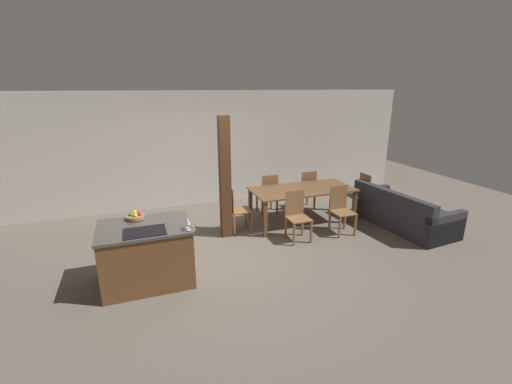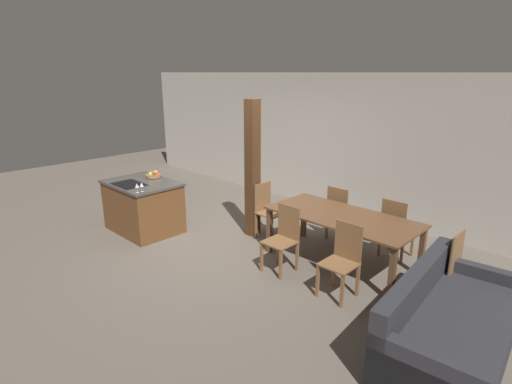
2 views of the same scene
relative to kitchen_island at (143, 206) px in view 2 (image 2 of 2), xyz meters
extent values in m
plane|color=#665B51|center=(1.39, 0.60, -0.45)|extent=(16.00, 16.00, 0.00)
cube|color=beige|center=(1.39, 3.31, 0.90)|extent=(11.20, 0.08, 2.70)
cube|color=brown|center=(0.00, 0.00, -0.02)|extent=(1.25, 0.90, 0.85)
cube|color=#4C4742|center=(0.00, 0.00, 0.42)|extent=(1.29, 0.94, 0.04)
cube|color=black|center=(0.00, -0.23, 0.45)|extent=(0.56, 0.40, 0.01)
cylinder|color=#99704C|center=(-0.10, 0.31, 0.48)|extent=(0.27, 0.27, 0.05)
sphere|color=red|center=(-0.04, 0.30, 0.52)|extent=(0.07, 0.07, 0.07)
sphere|color=gold|center=(-0.12, 0.37, 0.53)|extent=(0.08, 0.08, 0.08)
sphere|color=#3D8E38|center=(-0.16, 0.32, 0.52)|extent=(0.06, 0.06, 0.06)
sphere|color=yellow|center=(-0.10, 0.25, 0.52)|extent=(0.07, 0.07, 0.07)
cylinder|color=silver|center=(0.57, -0.40, 0.45)|extent=(0.06, 0.06, 0.00)
cylinder|color=silver|center=(0.57, -0.40, 0.50)|extent=(0.01, 0.01, 0.08)
cone|color=silver|center=(0.57, -0.40, 0.57)|extent=(0.06, 0.06, 0.06)
cylinder|color=silver|center=(0.57, -0.32, 0.45)|extent=(0.06, 0.06, 0.00)
cylinder|color=silver|center=(0.57, -0.32, 0.50)|extent=(0.01, 0.01, 0.08)
cone|color=silver|center=(0.57, -0.32, 0.57)|extent=(0.06, 0.06, 0.06)
cube|color=brown|center=(3.21, 1.31, 0.29)|extent=(2.14, 1.00, 0.03)
cube|color=brown|center=(2.20, 0.88, -0.09)|extent=(0.07, 0.07, 0.72)
cube|color=brown|center=(4.21, 0.88, -0.09)|extent=(0.07, 0.07, 0.72)
cube|color=brown|center=(2.20, 1.75, -0.09)|extent=(0.07, 0.07, 0.72)
cube|color=brown|center=(4.21, 1.75, -0.09)|extent=(0.07, 0.07, 0.72)
cube|color=brown|center=(2.72, 0.51, -0.01)|extent=(0.40, 0.40, 0.02)
cube|color=brown|center=(2.72, 0.70, 0.24)|extent=(0.38, 0.02, 0.48)
cube|color=brown|center=(2.55, 0.33, -0.23)|extent=(0.04, 0.04, 0.43)
cube|color=brown|center=(2.90, 0.33, -0.23)|extent=(0.04, 0.04, 0.43)
cube|color=brown|center=(2.55, 0.69, -0.23)|extent=(0.04, 0.04, 0.43)
cube|color=brown|center=(2.90, 0.69, -0.23)|extent=(0.04, 0.04, 0.43)
cube|color=brown|center=(3.69, 0.51, -0.01)|extent=(0.40, 0.40, 0.02)
cube|color=brown|center=(3.69, 0.70, 0.24)|extent=(0.38, 0.02, 0.48)
cube|color=brown|center=(3.51, 0.33, -0.23)|extent=(0.04, 0.04, 0.43)
cube|color=brown|center=(3.86, 0.33, -0.23)|extent=(0.04, 0.04, 0.43)
cube|color=brown|center=(3.51, 0.69, -0.23)|extent=(0.04, 0.04, 0.43)
cube|color=brown|center=(3.86, 0.69, -0.23)|extent=(0.04, 0.04, 0.43)
cube|color=brown|center=(2.72, 2.11, -0.01)|extent=(0.40, 0.40, 0.02)
cube|color=brown|center=(2.72, 1.92, 0.24)|extent=(0.38, 0.02, 0.48)
cube|color=brown|center=(2.90, 2.29, -0.23)|extent=(0.04, 0.04, 0.43)
cube|color=brown|center=(2.55, 2.29, -0.23)|extent=(0.04, 0.04, 0.43)
cube|color=brown|center=(2.90, 1.93, -0.23)|extent=(0.04, 0.04, 0.43)
cube|color=brown|center=(2.55, 1.93, -0.23)|extent=(0.04, 0.04, 0.43)
cube|color=brown|center=(3.69, 2.11, -0.01)|extent=(0.40, 0.40, 0.02)
cube|color=brown|center=(3.69, 1.92, 0.24)|extent=(0.38, 0.02, 0.48)
cube|color=brown|center=(3.86, 2.29, -0.23)|extent=(0.04, 0.04, 0.43)
cube|color=brown|center=(3.51, 2.29, -0.23)|extent=(0.04, 0.04, 0.43)
cube|color=brown|center=(3.86, 1.93, -0.23)|extent=(0.04, 0.04, 0.43)
cube|color=brown|center=(3.51, 1.93, -0.23)|extent=(0.04, 0.04, 0.43)
cube|color=brown|center=(1.84, 1.31, -0.01)|extent=(0.40, 0.40, 0.02)
cube|color=brown|center=(1.65, 1.31, 0.24)|extent=(0.02, 0.38, 0.48)
cube|color=brown|center=(2.01, 1.13, -0.23)|extent=(0.04, 0.04, 0.43)
cube|color=brown|center=(2.01, 1.49, -0.23)|extent=(0.04, 0.04, 0.43)
cube|color=brown|center=(1.66, 1.13, -0.23)|extent=(0.04, 0.04, 0.43)
cube|color=brown|center=(1.66, 1.49, -0.23)|extent=(0.04, 0.04, 0.43)
cube|color=brown|center=(4.57, 1.31, -0.01)|extent=(0.40, 0.40, 0.02)
cube|color=brown|center=(4.76, 1.31, 0.24)|extent=(0.02, 0.38, 0.48)
cube|color=brown|center=(4.40, 1.49, -0.23)|extent=(0.04, 0.04, 0.43)
cube|color=brown|center=(4.40, 1.13, -0.23)|extent=(0.04, 0.04, 0.43)
cube|color=brown|center=(4.75, 1.49, -0.23)|extent=(0.04, 0.04, 0.43)
cube|color=brown|center=(4.75, 1.13, -0.23)|extent=(0.04, 0.04, 0.43)
cube|color=#2D2D33|center=(5.09, 0.41, -0.22)|extent=(1.13, 2.10, 0.45)
cube|color=#2D2D33|center=(4.70, 0.37, 0.18)|extent=(0.34, 2.03, 0.35)
cube|color=#2D2D33|center=(5.18, -0.53, -0.15)|extent=(0.96, 0.22, 0.59)
cube|color=#2D2D33|center=(5.01, 1.35, -0.15)|extent=(0.96, 0.22, 0.59)
cube|color=#4C2D19|center=(1.52, 1.20, 0.70)|extent=(0.19, 0.19, 2.30)
camera|label=1|loc=(-0.03, -4.77, 2.34)|focal=24.00mm
camera|label=2|loc=(6.05, -3.38, 2.26)|focal=28.00mm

